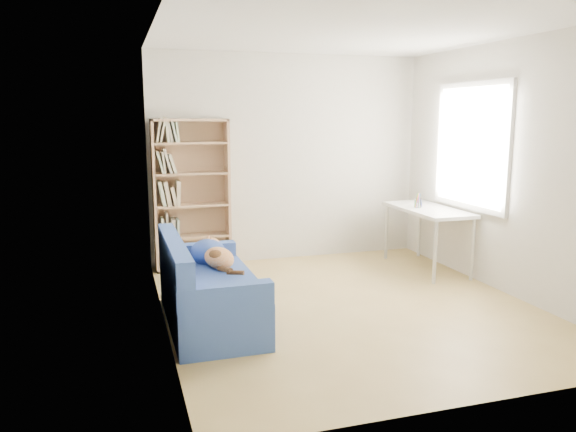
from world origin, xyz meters
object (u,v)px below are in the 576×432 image
(bookshelf, at_px, (192,201))
(desk, at_px, (428,214))
(pen_cup, at_px, (418,202))
(sofa, at_px, (207,289))

(bookshelf, xyz_separation_m, desk, (2.70, -0.86, -0.15))
(bookshelf, distance_m, desk, 2.83)
(desk, bearing_deg, pen_cup, 143.22)
(pen_cup, bearing_deg, sofa, -158.54)
(desk, distance_m, pen_cup, 0.18)
(desk, relative_size, pen_cup, 7.14)
(sofa, height_order, bookshelf, bookshelf)
(desk, height_order, pen_cup, pen_cup)
(sofa, distance_m, bookshelf, 1.94)
(sofa, distance_m, desk, 3.02)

